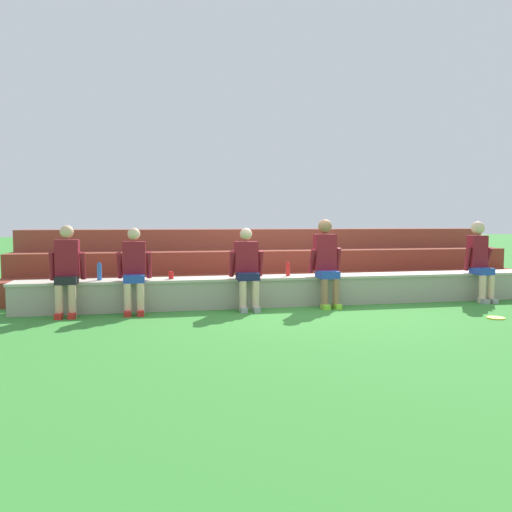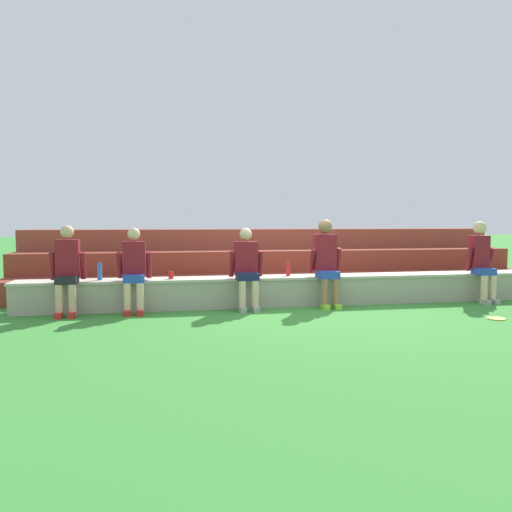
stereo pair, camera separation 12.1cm
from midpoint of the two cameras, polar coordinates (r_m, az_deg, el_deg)
name	(u,v)px [view 1 (the left image)]	position (r m, az deg, el deg)	size (l,w,h in m)	color
ground_plane	(301,307)	(8.21, 4.80, -5.87)	(80.00, 80.00, 0.00)	#388433
stone_seating_wall	(297,289)	(8.41, 4.32, -3.83)	(9.04, 0.56, 0.49)	#A8A08E
brick_bleachers	(271,266)	(10.29, 1.35, -1.14)	(10.00, 2.38, 1.24)	brown
person_far_left	(67,268)	(7.88, -21.38, -1.33)	(0.51, 0.49, 1.35)	#DBAD89
person_left_of_center	(134,268)	(7.81, -14.30, -1.38)	(0.52, 0.54, 1.31)	beige
person_center	(247,267)	(7.87, -1.49, -1.22)	(0.55, 0.54, 1.30)	beige
person_right_of_center	(326,260)	(8.21, 7.68, -0.48)	(0.53, 0.56, 1.44)	#996B4C
person_far_right	(480,259)	(9.53, 24.06, -0.29)	(0.48, 0.56, 1.41)	beige
water_bottle_near_right	(99,272)	(8.12, -18.01, -1.74)	(0.07, 0.07, 0.28)	blue
water_bottle_mid_right	(288,269)	(8.35, 3.29, -1.54)	(0.07, 0.07, 0.24)	red
plastic_cup_middle	(171,275)	(8.01, -10.19, -2.20)	(0.08, 0.08, 0.12)	red
frisbee	(496,318)	(7.99, 25.52, -6.46)	(0.25, 0.25, 0.02)	yellow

